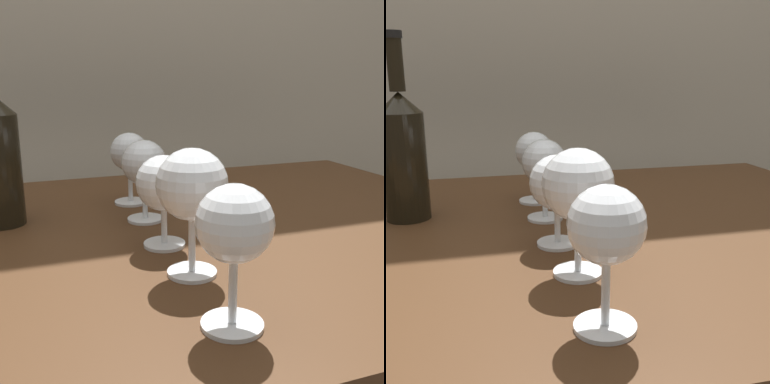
{
  "view_description": "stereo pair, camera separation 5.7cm",
  "coord_description": "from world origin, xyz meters",
  "views": [
    {
      "loc": [
        -0.11,
        -0.71,
        1.01
      ],
      "look_at": [
        0.08,
        -0.18,
        0.87
      ],
      "focal_mm": 43.83,
      "sensor_mm": 36.0,
      "label": 1
    },
    {
      "loc": [
        -0.06,
        -0.72,
        1.01
      ],
      "look_at": [
        0.08,
        -0.18,
        0.87
      ],
      "focal_mm": 43.83,
      "sensor_mm": 36.0,
      "label": 2
    }
  ],
  "objects": [
    {
      "name": "wine_glass_port",
      "position": [
        0.08,
        0.05,
        0.86
      ],
      "size": [
        0.08,
        0.08,
        0.14
      ],
      "color": "white",
      "rests_on": "dining_table"
    },
    {
      "name": "wine_glass_amber",
      "position": [
        0.08,
        0.17,
        0.86
      ],
      "size": [
        0.07,
        0.07,
        0.14
      ],
      "color": "white",
      "rests_on": "dining_table"
    },
    {
      "name": "wine_glass_white",
      "position": [
        0.07,
        -0.32,
        0.87
      ],
      "size": [
        0.08,
        0.08,
        0.15
      ],
      "color": "white",
      "rests_on": "dining_table"
    },
    {
      "name": "dining_table",
      "position": [
        0.0,
        0.0,
        0.67
      ],
      "size": [
        1.46,
        0.87,
        0.76
      ],
      "color": "#472B16",
      "rests_on": "ground_plane"
    },
    {
      "name": "wine_glass_chardonnay",
      "position": [
        0.08,
        -0.07,
        0.85
      ],
      "size": [
        0.08,
        0.08,
        0.14
      ],
      "color": "white",
      "rests_on": "dining_table"
    },
    {
      "name": "wine_glass_pinot",
      "position": [
        0.08,
        -0.18,
        0.87
      ],
      "size": [
        0.09,
        0.09,
        0.16
      ],
      "color": "white",
      "rests_on": "dining_table"
    }
  ]
}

